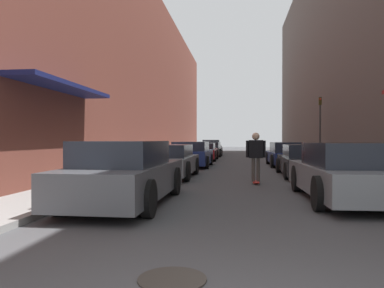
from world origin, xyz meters
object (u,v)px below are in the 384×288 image
at_px(parked_car_left_4, 209,149).
at_px(traffic_light, 320,122).
at_px(parked_car_left_0, 126,174).
at_px(parked_car_right_1, 308,161).
at_px(skateboarder, 256,152).
at_px(parked_car_left_3, 203,152).
at_px(parked_car_left_5, 212,147).
at_px(parked_car_left_1, 169,161).
at_px(manhole_cover, 172,279).
at_px(parked_car_right_2, 287,154).
at_px(parked_car_right_0, 347,173).
at_px(parked_car_left_2, 192,155).

distance_m(parked_car_left_4, traffic_light, 10.89).
xyz_separation_m(parked_car_left_0, parked_car_right_1, (5.08, 6.84, -0.08)).
xyz_separation_m(skateboarder, traffic_light, (4.22, 10.70, 1.43)).
relative_size(parked_car_left_3, traffic_light, 1.26).
bearing_deg(parked_car_left_5, parked_car_left_1, -90.00).
xyz_separation_m(parked_car_right_1, manhole_cover, (-3.29, -11.06, -0.58)).
height_order(parked_car_right_1, parked_car_right_2, parked_car_right_2).
relative_size(parked_car_left_0, parked_car_right_2, 0.97).
bearing_deg(parked_car_left_0, traffic_light, 64.13).
bearing_deg(traffic_light, parked_car_right_0, -99.44).
relative_size(parked_car_right_0, parked_car_right_1, 1.01).
xyz_separation_m(parked_car_left_2, traffic_light, (7.19, 3.53, 1.81)).
xyz_separation_m(skateboarder, manhole_cover, (-1.21, -8.39, -0.99)).
distance_m(parked_car_left_2, skateboarder, 7.77).
distance_m(parked_car_left_5, parked_car_right_2, 16.42).
xyz_separation_m(parked_car_right_0, manhole_cover, (-3.13, -5.24, -0.64)).
bearing_deg(parked_car_right_0, parked_car_left_5, 100.58).
height_order(parked_car_left_4, traffic_light, traffic_light).
height_order(parked_car_left_1, parked_car_left_5, parked_car_left_5).
distance_m(parked_car_left_0, parked_car_right_2, 13.37).
xyz_separation_m(parked_car_left_1, traffic_light, (7.34, 9.11, 1.83)).
distance_m(parked_car_right_1, traffic_light, 8.52).
height_order(parked_car_left_0, parked_car_right_0, parked_car_left_0).
bearing_deg(parked_car_right_1, manhole_cover, -106.58).
distance_m(parked_car_left_4, parked_car_left_5, 5.12).
distance_m(parked_car_left_0, parked_car_right_1, 8.52).
relative_size(parked_car_left_4, parked_car_right_2, 0.86).
bearing_deg(parked_car_left_1, skateboarder, -27.08).
xyz_separation_m(parked_car_left_2, parked_car_left_5, (-0.15, 16.66, 0.04)).
xyz_separation_m(parked_car_left_2, parked_car_right_1, (5.05, -4.51, -0.04)).
bearing_deg(parked_car_right_1, parked_car_left_0, -126.60).
distance_m(parked_car_left_2, parked_car_left_4, 11.54).
distance_m(parked_car_left_0, parked_car_left_5, 28.00).
distance_m(parked_car_left_5, skateboarder, 24.03).
height_order(parked_car_left_5, manhole_cover, parked_car_left_5).
distance_m(parked_car_left_4, skateboarder, 18.94).
relative_size(parked_car_left_1, parked_car_right_2, 0.90).
bearing_deg(parked_car_right_2, traffic_light, 48.18).
relative_size(parked_car_left_0, parked_car_left_5, 1.01).
distance_m(parked_car_right_0, skateboarder, 3.70).
xyz_separation_m(parked_car_left_1, parked_car_right_2, (5.13, 6.63, 0.01)).
distance_m(parked_car_left_2, manhole_cover, 15.67).
bearing_deg(parked_car_left_1, parked_car_left_3, 89.10).
xyz_separation_m(parked_car_left_3, parked_car_left_4, (0.01, 5.60, 0.01)).
bearing_deg(parked_car_left_2, parked_car_right_0, -64.66).
bearing_deg(skateboarder, parked_car_left_0, -125.67).
height_order(parked_car_left_5, parked_car_right_0, parked_car_left_5).
bearing_deg(parked_car_left_3, manhole_cover, -85.40).
height_order(parked_car_left_1, parked_car_right_2, parked_car_right_2).
distance_m(parked_car_left_0, skateboarder, 5.15).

